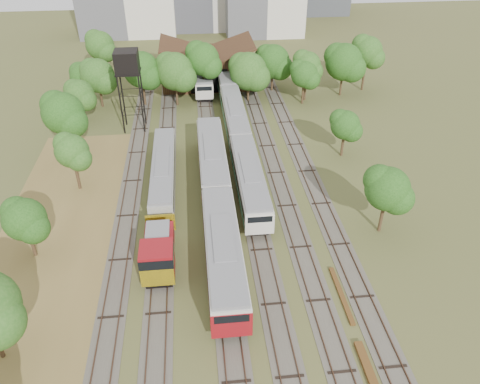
{
  "coord_description": "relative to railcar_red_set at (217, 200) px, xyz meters",
  "views": [
    {
      "loc": [
        -3.97,
        -24.92,
        30.91
      ],
      "look_at": [
        0.57,
        17.42,
        2.5
      ],
      "focal_mm": 35.0,
      "sensor_mm": 36.0,
      "label": 1
    }
  ],
  "objects": [
    {
      "name": "ground",
      "position": [
        2.0,
        -16.58,
        -2.15
      ],
      "size": [
        240.0,
        240.0,
        0.0
      ],
      "primitive_type": "plane",
      "color": "#475123",
      "rests_on": "ground"
    },
    {
      "name": "railcar_rear",
      "position": [
        0.0,
        39.36,
        -0.21
      ],
      "size": [
        2.97,
        16.08,
        3.68
      ],
      "color": "black",
      "rests_on": "ground"
    },
    {
      "name": "tree_band_far",
      "position": [
        5.76,
        32.99,
        3.59
      ],
      "size": [
        49.93,
        10.54,
        9.56
      ],
      "color": "#382616",
      "rests_on": "ground"
    },
    {
      "name": "old_grey_coach",
      "position": [
        -6.0,
        7.18,
        -0.34
      ],
      "size": [
        2.69,
        18.0,
        3.32
      ],
      "color": "black",
      "rests_on": "ground"
    },
    {
      "name": "tree_band_left",
      "position": [
        -18.06,
        12.13,
        3.14
      ],
      "size": [
        7.55,
        75.35,
        8.95
      ],
      "color": "#382616",
      "rests_on": "ground"
    },
    {
      "name": "tracks",
      "position": [
        1.33,
        8.42,
        -2.11
      ],
      "size": [
        24.6,
        80.0,
        0.19
      ],
      "color": "#4C473D",
      "rests_on": "ground"
    },
    {
      "name": "shunter_locomotive",
      "position": [
        -6.0,
        -7.78,
        -0.21
      ],
      "size": [
        3.03,
        8.11,
        3.97
      ],
      "color": "black",
      "rests_on": "ground"
    },
    {
      "name": "rail_pile_far",
      "position": [
        10.2,
        -13.01,
        -2.04
      ],
      "size": [
        0.43,
        6.9,
        0.22
      ],
      "primitive_type": "cube",
      "color": "brown",
      "rests_on": "ground"
    },
    {
      "name": "water_tower",
      "position": [
        -10.73,
        23.34,
        7.68
      ],
      "size": [
        3.37,
        3.37,
        11.66
      ],
      "color": "black",
      "rests_on": "ground"
    },
    {
      "name": "tree_band_right",
      "position": [
        16.74,
        12.0,
        2.84
      ],
      "size": [
        5.53,
        38.79,
        7.56
      ],
      "color": "#382616",
      "rests_on": "ground"
    },
    {
      "name": "railcar_red_set",
      "position": [
        0.0,
        0.0,
        0.0
      ],
      "size": [
        3.29,
        34.57,
        4.07
      ],
      "color": "black",
      "rests_on": "ground"
    },
    {
      "name": "dry_grass_patch",
      "position": [
        -16.0,
        -8.58,
        -2.13
      ],
      "size": [
        14.0,
        60.0,
        0.04
      ],
      "primitive_type": "cube",
      "color": "brown",
      "rests_on": "ground"
    },
    {
      "name": "maintenance_shed",
      "position": [
        1.0,
        41.4,
        0.76
      ],
      "size": [
        16.45,
        11.55,
        7.58
      ],
      "color": "#371D14",
      "rests_on": "ground"
    },
    {
      "name": "railcar_green_set",
      "position": [
        4.0,
        21.36,
        -0.18
      ],
      "size": [
        3.01,
        52.08,
        3.73
      ],
      "color": "black",
      "rests_on": "ground"
    }
  ]
}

